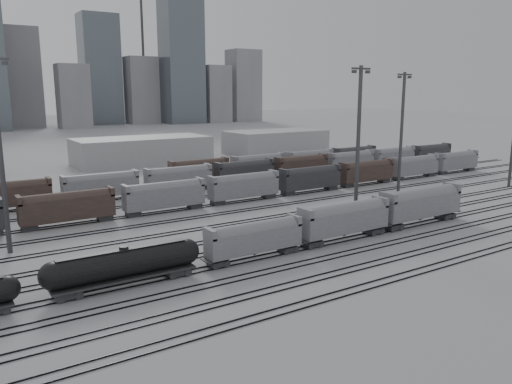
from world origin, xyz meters
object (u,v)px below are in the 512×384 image
light_mast_c (358,138)px  hopper_car_a (254,237)px  hopper_car_b (344,218)px  tank_car_b (125,264)px  hopper_car_c (421,202)px

light_mast_c → hopper_car_a: bearing=-160.2°
hopper_car_a → hopper_car_b: size_ratio=0.89×
tank_car_b → hopper_car_a: 17.34m
hopper_car_a → hopper_car_b: 15.81m
hopper_car_a → light_mast_c: (27.78, 10.03, 10.77)m
hopper_car_b → light_mast_c: bearing=39.9°
light_mast_c → hopper_car_c: bearing=-63.6°
hopper_car_c → light_mast_c: (-4.98, 10.03, 10.12)m
tank_car_b → light_mast_c: size_ratio=0.70×
hopper_car_b → hopper_car_a: bearing=-180.0°
hopper_car_a → light_mast_c: bearing=19.8°
hopper_car_a → hopper_car_b: (15.80, 0.00, 0.38)m
tank_car_b → hopper_car_b: (33.13, 0.00, 0.80)m
hopper_car_a → light_mast_c: 31.43m
hopper_car_a → hopper_car_c: size_ratio=0.82×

